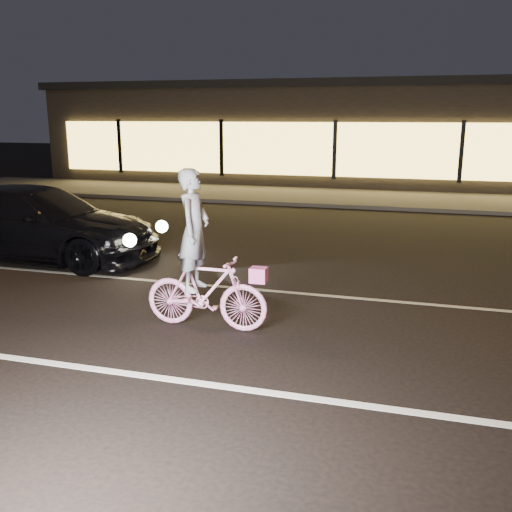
% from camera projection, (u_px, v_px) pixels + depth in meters
% --- Properties ---
extents(ground, '(90.00, 90.00, 0.00)m').
position_uv_depth(ground, '(174.00, 327.00, 7.93)').
color(ground, black).
rests_on(ground, ground).
extents(lane_stripe_near, '(60.00, 0.12, 0.01)m').
position_uv_depth(lane_stripe_near, '(120.00, 372.00, 6.53)').
color(lane_stripe_near, silver).
rests_on(lane_stripe_near, ground).
extents(lane_stripe_far, '(60.00, 0.10, 0.01)m').
position_uv_depth(lane_stripe_far, '(222.00, 287.00, 9.80)').
color(lane_stripe_far, gray).
rests_on(lane_stripe_far, ground).
extents(sidewalk, '(30.00, 4.00, 0.12)m').
position_uv_depth(sidewalk, '(326.00, 197.00, 20.04)').
color(sidewalk, '#383533').
rests_on(sidewalk, ground).
extents(storefront, '(25.40, 8.42, 4.20)m').
position_uv_depth(storefront, '(349.00, 132.00, 25.10)').
color(storefront, black).
rests_on(storefront, ground).
extents(cyclist, '(1.75, 0.60, 2.20)m').
position_uv_depth(cyclist, '(203.00, 273.00, 7.74)').
color(cyclist, '#EC2E99').
rests_on(cyclist, ground).
extents(sedan, '(5.09, 2.06, 1.47)m').
position_uv_depth(sedan, '(38.00, 223.00, 11.55)').
color(sedan, black).
rests_on(sedan, ground).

